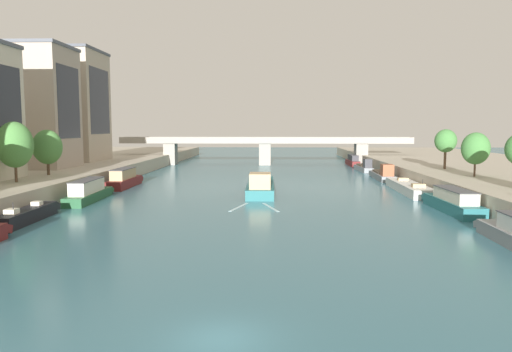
% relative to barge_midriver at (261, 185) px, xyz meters
% --- Properties ---
extents(ground_plane, '(400.00, 400.00, 0.00)m').
position_rel_barge_midriver_xyz_m(ground_plane, '(-0.38, -46.67, -0.99)').
color(ground_plane, '#386B7A').
extents(quay_left, '(36.00, 170.00, 2.53)m').
position_rel_barge_midriver_xyz_m(quay_left, '(-41.56, 8.33, 0.27)').
color(quay_left, '#B2A893').
rests_on(quay_left, ground).
extents(barge_midriver, '(3.89, 18.73, 3.24)m').
position_rel_barge_midriver_xyz_m(barge_midriver, '(0.00, 0.00, 0.00)').
color(barge_midriver, '#23666B').
rests_on(barge_midriver, ground).
extents(wake_behind_barge, '(5.60, 5.91, 0.03)m').
position_rel_barge_midriver_xyz_m(wake_behind_barge, '(-0.33, -12.53, -0.97)').
color(wake_behind_barge, '#AAD6E0').
rests_on(wake_behind_barge, ground).
extents(moored_boat_left_far, '(2.09, 10.83, 2.40)m').
position_rel_barge_midriver_xyz_m(moored_boat_left_far, '(-21.92, -21.73, -0.30)').
color(moored_boat_left_far, black).
rests_on(moored_boat_left_far, ground).
extents(moored_boat_left_lone, '(2.81, 12.67, 2.74)m').
position_rel_barge_midriver_xyz_m(moored_boat_left_lone, '(-21.14, -8.60, 0.15)').
color(moored_boat_left_lone, '#235633').
rests_on(moored_boat_left_lone, ground).
extents(moored_boat_left_end, '(2.42, 11.80, 2.90)m').
position_rel_barge_midriver_xyz_m(moored_boat_left_end, '(-21.03, 5.26, 0.22)').
color(moored_boat_left_end, maroon).
rests_on(moored_boat_left_end, ground).
extents(moored_boat_right_end, '(2.83, 12.46, 2.58)m').
position_rel_barge_midriver_xyz_m(moored_boat_right_end, '(21.19, -14.63, 0.09)').
color(moored_boat_right_end, '#23666B').
rests_on(moored_boat_right_end, ground).
extents(moored_boat_right_second, '(3.37, 16.96, 2.33)m').
position_rel_barge_midriver_xyz_m(moored_boat_right_second, '(21.00, 1.50, -0.35)').
color(moored_boat_right_second, silver).
rests_on(moored_boat_right_second, ground).
extents(moored_boat_right_gap_after, '(2.84, 13.06, 2.91)m').
position_rel_barge_midriver_xyz_m(moored_boat_right_gap_after, '(20.99, 17.79, -0.14)').
color(moored_boat_right_gap_after, gray).
rests_on(moored_boat_right_gap_after, ground).
extents(moored_boat_right_downstream, '(2.36, 11.14, 2.77)m').
position_rel_barge_midriver_xyz_m(moored_boat_right_downstream, '(20.58, 33.24, -0.17)').
color(moored_boat_right_downstream, gray).
rests_on(moored_boat_right_downstream, ground).
extents(moored_boat_right_far, '(1.89, 11.67, 2.62)m').
position_rel_barge_midriver_xyz_m(moored_boat_right_far, '(20.56, 47.51, 0.11)').
color(moored_boat_right_far, maroon).
rests_on(moored_boat_right_far, ground).
extents(tree_left_past_mid, '(4.26, 4.26, 7.27)m').
position_rel_barge_midriver_xyz_m(tree_left_past_mid, '(-29.26, -10.33, 6.03)').
color(tree_left_past_mid, brown).
rests_on(tree_left_past_mid, quay_left).
extents(tree_left_end_of_row, '(3.95, 3.95, 6.27)m').
position_rel_barge_midriver_xyz_m(tree_left_end_of_row, '(-29.46, -1.70, 5.41)').
color(tree_left_end_of_row, brown).
rests_on(tree_left_end_of_row, quay_left).
extents(tree_right_nearest, '(3.66, 3.66, 5.92)m').
position_rel_barge_midriver_xyz_m(tree_right_nearest, '(28.73, -1.77, 5.32)').
color(tree_right_nearest, brown).
rests_on(tree_right_nearest, quay_right).
extents(tree_right_past_mid, '(3.39, 3.39, 6.30)m').
position_rel_barge_midriver_xyz_m(tree_right_past_mid, '(28.96, 10.09, 5.97)').
color(tree_right_past_mid, brown).
rests_on(tree_right_past_mid, quay_right).
extents(building_left_corner, '(13.22, 10.55, 19.78)m').
position_rel_barge_midriver_xyz_m(building_left_corner, '(-37.80, 10.23, 11.44)').
color(building_left_corner, '#A89989').
rests_on(building_left_corner, quay_left).
extents(building_left_far_end, '(10.90, 13.14, 21.72)m').
position_rel_barge_midriver_xyz_m(building_left_far_end, '(-37.80, 27.11, 12.41)').
color(building_left_far_end, '#B2A38E').
rests_on(building_left_far_end, quay_left).
extents(bridge_far, '(70.36, 4.40, 6.77)m').
position_rel_barge_midriver_xyz_m(bridge_far, '(-0.38, 49.32, 3.43)').
color(bridge_far, gray).
rests_on(bridge_far, ground).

